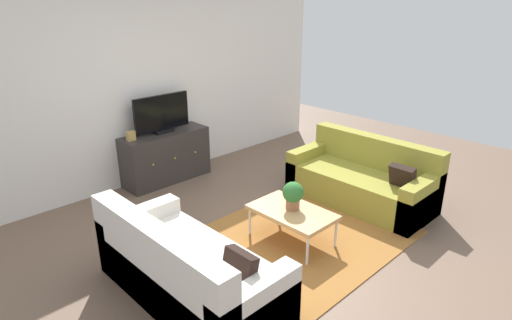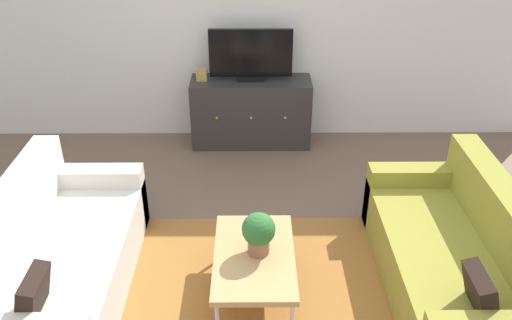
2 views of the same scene
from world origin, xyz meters
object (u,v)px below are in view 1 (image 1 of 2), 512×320
Objects in this scene: couch_left_side at (183,273)px; potted_plant at (293,194)px; coffee_table at (292,213)px; couch_right_side at (364,180)px; tv_console at (166,157)px; mantel_clock at (131,136)px; flat_screen_tv at (162,114)px.

couch_left_side reaches higher than potted_plant.
coffee_table is 0.21m from potted_plant.
couch_right_side is 2.80m from tv_console.
coffee_table is 2.49m from mantel_clock.
coffee_table is at bearing -77.38° from mantel_clock.
couch_right_side reaches higher than coffee_table.
mantel_clock reaches higher than potted_plant.
couch_right_side is 1.45m from coffee_table.
tv_console is (-0.05, 2.37, -0.19)m from potted_plant.
tv_console is at bearing -90.00° from flat_screen_tv.
couch_right_side is 14.15× the size of mantel_clock.
flat_screen_tv is (-1.48, 2.39, 0.71)m from couch_right_side.
coffee_table is 0.72× the size of tv_console.
mantel_clock is (-0.51, 0.00, 0.43)m from tv_console.
tv_console is (1.39, 2.37, 0.09)m from couch_left_side.
couch_left_side is 2.86m from flat_screen_tv.
potted_plant is at bearing 36.46° from coffee_table.
tv_console is 0.67m from mantel_clock.
flat_screen_tv is at bearing 91.30° from potted_plant.
tv_console is at bearing -0.01° from mantel_clock.
couch_left_side is at bearing -120.22° from flat_screen_tv.
mantel_clock is (0.88, 2.37, 0.51)m from couch_left_side.
couch_left_side is 2.76m from tv_console.
couch_right_side is 2.02× the size of coffee_table.
couch_right_side is at bearing 0.82° from coffee_table.
couch_left_side reaches higher than tv_console.
couch_right_side is (2.87, 0.00, 0.00)m from couch_left_side.
couch_left_side is 1.45× the size of tv_console.
potted_plant is at bearing -88.69° from tv_console.
couch_left_side is at bearing 180.00° from couch_right_side.
potted_plant is 2.38m from tv_console.
couch_left_side and couch_right_side have the same top height.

